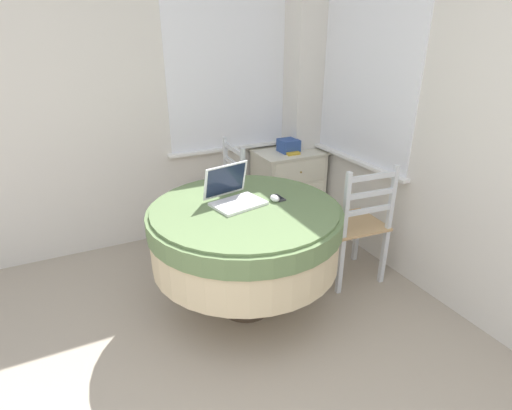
{
  "coord_description": "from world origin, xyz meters",
  "views": [
    {
      "loc": [
        0.01,
        -0.46,
        1.77
      ],
      "look_at": [
        1.1,
        1.77,
        0.69
      ],
      "focal_mm": 28.0,
      "sensor_mm": 36.0,
      "label": 1
    }
  ],
  "objects_px": {
    "computer_mouse": "(275,198)",
    "dining_chair_near_back_window": "(220,199)",
    "dining_chair_near_right_window": "(355,225)",
    "laptop": "(234,195)",
    "corner_cabinet": "(288,188)",
    "book_on_cabinet": "(288,151)",
    "storage_box": "(289,146)",
    "cell_phone": "(278,198)",
    "round_dining_table": "(245,230)"
  },
  "relations": [
    {
      "from": "computer_mouse",
      "to": "dining_chair_near_back_window",
      "type": "relative_size",
      "value": 0.09
    },
    {
      "from": "dining_chair_near_right_window",
      "to": "laptop",
      "type": "bearing_deg",
      "value": 172.77
    },
    {
      "from": "laptop",
      "to": "dining_chair_near_right_window",
      "type": "relative_size",
      "value": 0.39
    },
    {
      "from": "computer_mouse",
      "to": "dining_chair_near_right_window",
      "type": "xyz_separation_m",
      "value": [
        0.67,
        -0.02,
        -0.33
      ]
    },
    {
      "from": "corner_cabinet",
      "to": "book_on_cabinet",
      "type": "xyz_separation_m",
      "value": [
        -0.02,
        -0.02,
        0.38
      ]
    },
    {
      "from": "laptop",
      "to": "corner_cabinet",
      "type": "bearing_deg",
      "value": 44.71
    },
    {
      "from": "storage_box",
      "to": "cell_phone",
      "type": "bearing_deg",
      "value": -123.46
    },
    {
      "from": "laptop",
      "to": "cell_phone",
      "type": "relative_size",
      "value": 3.1
    },
    {
      "from": "dining_chair_near_back_window",
      "to": "laptop",
      "type": "bearing_deg",
      "value": -104.46
    },
    {
      "from": "cell_phone",
      "to": "corner_cabinet",
      "type": "height_order",
      "value": "cell_phone"
    },
    {
      "from": "dining_chair_near_right_window",
      "to": "corner_cabinet",
      "type": "xyz_separation_m",
      "value": [
        0.05,
        1.07,
        -0.09
      ]
    },
    {
      "from": "cell_phone",
      "to": "dining_chair_near_right_window",
      "type": "xyz_separation_m",
      "value": [
        0.63,
        -0.05,
        -0.31
      ]
    },
    {
      "from": "laptop",
      "to": "dining_chair_near_back_window",
      "type": "xyz_separation_m",
      "value": [
        0.2,
        0.79,
        -0.36
      ]
    },
    {
      "from": "dining_chair_near_right_window",
      "to": "book_on_cabinet",
      "type": "relative_size",
      "value": 3.94
    },
    {
      "from": "corner_cabinet",
      "to": "storage_box",
      "type": "distance_m",
      "value": 0.43
    },
    {
      "from": "laptop",
      "to": "storage_box",
      "type": "bearing_deg",
      "value": 44.81
    },
    {
      "from": "cell_phone",
      "to": "computer_mouse",
      "type": "bearing_deg",
      "value": -143.69
    },
    {
      "from": "cell_phone",
      "to": "dining_chair_near_back_window",
      "type": "relative_size",
      "value": 0.13
    },
    {
      "from": "round_dining_table",
      "to": "dining_chair_near_right_window",
      "type": "relative_size",
      "value": 1.31
    },
    {
      "from": "laptop",
      "to": "computer_mouse",
      "type": "bearing_deg",
      "value": -21.09
    },
    {
      "from": "round_dining_table",
      "to": "dining_chair_near_right_window",
      "type": "xyz_separation_m",
      "value": [
        0.88,
        -0.03,
        -0.14
      ]
    },
    {
      "from": "dining_chair_near_right_window",
      "to": "storage_box",
      "type": "distance_m",
      "value": 1.12
    },
    {
      "from": "cell_phone",
      "to": "book_on_cabinet",
      "type": "height_order",
      "value": "cell_phone"
    },
    {
      "from": "dining_chair_near_right_window",
      "to": "dining_chair_near_back_window",
      "type": "bearing_deg",
      "value": 128.23
    },
    {
      "from": "cell_phone",
      "to": "storage_box",
      "type": "relative_size",
      "value": 0.7
    },
    {
      "from": "round_dining_table",
      "to": "laptop",
      "type": "distance_m",
      "value": 0.24
    },
    {
      "from": "laptop",
      "to": "computer_mouse",
      "type": "distance_m",
      "value": 0.26
    },
    {
      "from": "computer_mouse",
      "to": "cell_phone",
      "type": "relative_size",
      "value": 0.69
    },
    {
      "from": "dining_chair_near_right_window",
      "to": "corner_cabinet",
      "type": "distance_m",
      "value": 1.08
    },
    {
      "from": "dining_chair_near_right_window",
      "to": "storage_box",
      "type": "height_order",
      "value": "dining_chair_near_right_window"
    },
    {
      "from": "dining_chair_near_right_window",
      "to": "corner_cabinet",
      "type": "height_order",
      "value": "dining_chair_near_right_window"
    },
    {
      "from": "cell_phone",
      "to": "book_on_cabinet",
      "type": "bearing_deg",
      "value": 56.56
    },
    {
      "from": "computer_mouse",
      "to": "cell_phone",
      "type": "xyz_separation_m",
      "value": [
        0.04,
        0.03,
        -0.02
      ]
    },
    {
      "from": "computer_mouse",
      "to": "round_dining_table",
      "type": "bearing_deg",
      "value": 176.85
    },
    {
      "from": "round_dining_table",
      "to": "dining_chair_near_back_window",
      "type": "distance_m",
      "value": 0.9
    },
    {
      "from": "dining_chair_near_back_window",
      "to": "storage_box",
      "type": "relative_size",
      "value": 5.56
    },
    {
      "from": "laptop",
      "to": "dining_chair_near_back_window",
      "type": "height_order",
      "value": "laptop"
    },
    {
      "from": "laptop",
      "to": "computer_mouse",
      "type": "height_order",
      "value": "laptop"
    },
    {
      "from": "laptop",
      "to": "dining_chair_near_back_window",
      "type": "distance_m",
      "value": 0.89
    },
    {
      "from": "computer_mouse",
      "to": "corner_cabinet",
      "type": "relative_size",
      "value": 0.11
    },
    {
      "from": "dining_chair_near_back_window",
      "to": "storage_box",
      "type": "height_order",
      "value": "dining_chair_near_back_window"
    },
    {
      "from": "round_dining_table",
      "to": "book_on_cabinet",
      "type": "xyz_separation_m",
      "value": [
        0.91,
        1.02,
        0.15
      ]
    },
    {
      "from": "dining_chair_near_back_window",
      "to": "corner_cabinet",
      "type": "distance_m",
      "value": 0.79
    },
    {
      "from": "laptop",
      "to": "cell_phone",
      "type": "distance_m",
      "value": 0.3
    },
    {
      "from": "dining_chair_near_back_window",
      "to": "book_on_cabinet",
      "type": "xyz_separation_m",
      "value": [
        0.74,
        0.15,
        0.29
      ]
    },
    {
      "from": "dining_chair_near_back_window",
      "to": "dining_chair_near_right_window",
      "type": "height_order",
      "value": "same"
    },
    {
      "from": "book_on_cabinet",
      "to": "dining_chair_near_right_window",
      "type": "bearing_deg",
      "value": -91.63
    },
    {
      "from": "round_dining_table",
      "to": "corner_cabinet",
      "type": "xyz_separation_m",
      "value": [
        0.93,
        1.04,
        -0.23
      ]
    },
    {
      "from": "storage_box",
      "to": "book_on_cabinet",
      "type": "distance_m",
      "value": 0.05
    },
    {
      "from": "cell_phone",
      "to": "storage_box",
      "type": "height_order",
      "value": "storage_box"
    }
  ]
}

